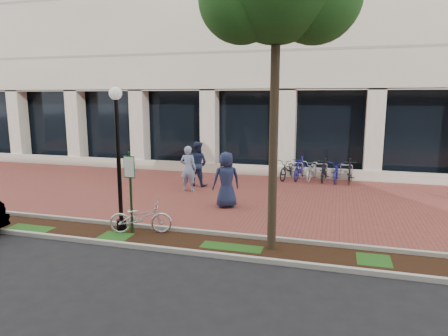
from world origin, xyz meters
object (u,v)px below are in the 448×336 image
(parking_sign, at_px, (130,182))
(pedestrian_left, at_px, (188,169))
(pedestrian_right, at_px, (226,180))
(bike_rack_cluster, at_px, (318,170))
(lamppost, at_px, (118,151))
(locked_bicycle, at_px, (141,217))
(pedestrian_mid, at_px, (197,164))

(parking_sign, relative_size, pedestrian_left, 1.25)
(pedestrian_right, bearing_deg, bike_rack_cluster, -147.38)
(lamppost, distance_m, locked_bicycle, 1.99)
(parking_sign, height_order, pedestrian_left, parking_sign)
(parking_sign, bearing_deg, lamppost, 157.64)
(locked_bicycle, distance_m, pedestrian_mid, 6.33)
(pedestrian_left, bearing_deg, lamppost, 88.55)
(lamppost, distance_m, pedestrian_mid, 6.32)
(locked_bicycle, relative_size, bike_rack_cluster, 0.50)
(locked_bicycle, xyz_separation_m, pedestrian_right, (1.60, 3.31, 0.52))
(locked_bicycle, bearing_deg, lamppost, 63.42)
(lamppost, height_order, locked_bicycle, lamppost)
(lamppost, xyz_separation_m, pedestrian_mid, (0.14, 6.17, -1.35))
(bike_rack_cluster, bearing_deg, lamppost, -111.45)
(pedestrian_left, xyz_separation_m, pedestrian_right, (2.17, -1.96, 0.05))
(pedestrian_right, bearing_deg, parking_sign, 32.00)
(locked_bicycle, height_order, pedestrian_right, pedestrian_right)
(pedestrian_right, xyz_separation_m, bike_rack_cluster, (2.86, 5.48, -0.47))
(lamppost, relative_size, bike_rack_cluster, 1.15)
(lamppost, bearing_deg, locked_bicycle, -9.17)
(lamppost, relative_size, locked_bicycle, 2.32)
(pedestrian_left, bearing_deg, bike_rack_cluster, -145.07)
(pedestrian_left, relative_size, pedestrian_mid, 0.96)
(locked_bicycle, xyz_separation_m, pedestrian_mid, (-0.55, 6.28, 0.51))
(bike_rack_cluster, bearing_deg, pedestrian_mid, -144.13)
(lamppost, height_order, bike_rack_cluster, lamppost)
(pedestrian_mid, bearing_deg, parking_sign, 102.84)
(pedestrian_left, distance_m, bike_rack_cluster, 6.16)
(lamppost, distance_m, bike_rack_cluster, 10.26)
(parking_sign, distance_m, lamppost, 0.97)
(pedestrian_mid, relative_size, bike_rack_cluster, 0.55)
(locked_bicycle, height_order, bike_rack_cluster, bike_rack_cluster)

